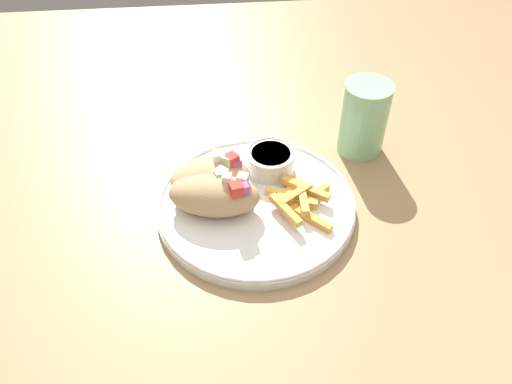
% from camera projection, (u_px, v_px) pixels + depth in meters
% --- Properties ---
extents(table, '(1.43, 1.43, 0.77)m').
position_uv_depth(table, '(245.00, 248.00, 0.75)').
color(table, '#9E7A51').
rests_on(table, ground_plane).
extents(plate, '(0.29, 0.29, 0.02)m').
position_uv_depth(plate, '(256.00, 204.00, 0.72)').
color(plate, white).
rests_on(plate, table).
extents(pita_sandwich_near, '(0.14, 0.09, 0.06)m').
position_uv_depth(pita_sandwich_near, '(215.00, 194.00, 0.68)').
color(pita_sandwich_near, tan).
rests_on(pita_sandwich_near, plate).
extents(pita_sandwich_far, '(0.12, 0.09, 0.06)m').
position_uv_depth(pita_sandwich_far, '(211.00, 178.00, 0.71)').
color(pita_sandwich_far, tan).
rests_on(pita_sandwich_far, plate).
extents(fries_pile, '(0.10, 0.11, 0.02)m').
position_uv_depth(fries_pile, '(298.00, 200.00, 0.70)').
color(fries_pile, gold).
rests_on(fries_pile, plate).
extents(sauce_ramekin, '(0.08, 0.08, 0.04)m').
position_uv_depth(sauce_ramekin, '(271.00, 160.00, 0.75)').
color(sauce_ramekin, white).
rests_on(sauce_ramekin, plate).
extents(water_glass, '(0.07, 0.07, 0.12)m').
position_uv_depth(water_glass, '(363.00, 121.00, 0.78)').
color(water_glass, '#8CCC93').
rests_on(water_glass, table).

